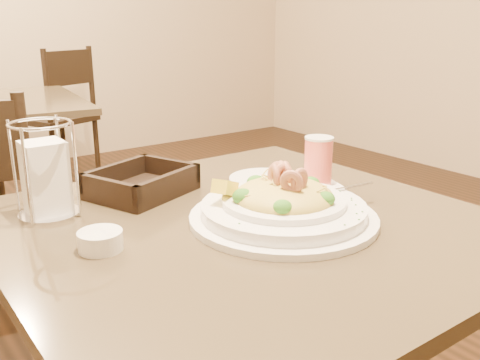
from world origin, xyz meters
TOP-DOWN VIEW (x-y plane):
  - main_table at (0.00, 0.00)m, footprint 0.90×0.90m
  - dining_chair_far at (0.56, 2.85)m, footprint 0.54×0.54m
  - pasta_bowl at (0.06, -0.04)m, footprint 0.40×0.37m
  - drink_glass at (0.28, 0.09)m, footprint 0.13×0.13m
  - bread_basket at (-0.09, 0.28)m, footprint 0.26×0.24m
  - napkin_caddy at (-0.30, 0.26)m, footprint 0.12×0.12m
  - side_plate at (0.19, 0.18)m, footprint 0.18×0.18m
  - butter_ramekin at (-0.28, 0.04)m, footprint 0.08×0.08m

SIDE VIEW (x-z plane):
  - dining_chair_far at x=0.56m, z-range 0.03..0.96m
  - main_table at x=0.00m, z-range 0.14..0.88m
  - side_plate at x=0.19m, z-range 0.74..0.75m
  - butter_ramekin at x=-0.28m, z-range 0.74..0.78m
  - bread_basket at x=-0.09m, z-range 0.73..0.79m
  - pasta_bowl at x=0.06m, z-range 0.72..0.84m
  - drink_glass at x=0.28m, z-range 0.74..0.86m
  - napkin_caddy at x=-0.30m, z-range 0.73..0.92m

